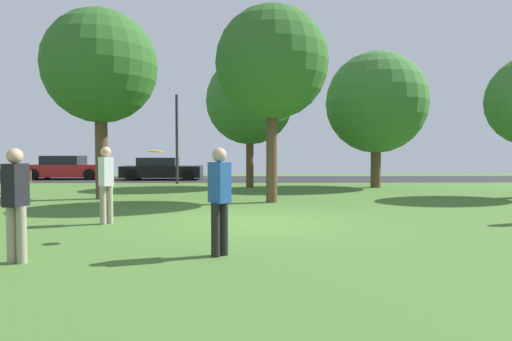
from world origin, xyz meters
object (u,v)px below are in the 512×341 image
at_px(oak_tree_right, 272,63).
at_px(birch_tree_lone, 250,101).
at_px(park_bench, 9,182).
at_px(street_lamp_post, 177,139).
at_px(parked_car_black, 161,169).
at_px(parked_car_red, 67,168).
at_px(oak_tree_center, 376,103).
at_px(oak_tree_left, 100,67).
at_px(person_catcher, 106,181).
at_px(person_thrower, 220,196).
at_px(frisbee_disc, 156,151).
at_px(person_walking, 16,200).

xyz_separation_m(oak_tree_right, birch_tree_lone, (-0.66, 6.04, -0.49)).
bearing_deg(park_bench, street_lamp_post, -139.08).
bearing_deg(parked_car_black, parked_car_red, 174.21).
distance_m(parked_car_red, parked_car_black, 5.74).
height_order(oak_tree_center, parked_car_black, oak_tree_center).
xyz_separation_m(oak_tree_right, oak_tree_left, (-5.81, 1.19, 0.09)).
distance_m(person_catcher, parked_car_black, 15.97).
bearing_deg(person_thrower, oak_tree_center, -67.10).
height_order(person_thrower, person_catcher, person_catcher).
bearing_deg(street_lamp_post, oak_tree_center, -14.67).
bearing_deg(person_thrower, oak_tree_left, -12.98).
height_order(oak_tree_left, person_thrower, oak_tree_left).
xyz_separation_m(oak_tree_left, frisbee_disc, (3.30, -7.02, -2.89)).
xyz_separation_m(birch_tree_lone, frisbee_disc, (-1.85, -11.87, -2.31)).
relative_size(person_thrower, street_lamp_post, 0.38).
distance_m(birch_tree_lone, person_catcher, 11.14).
relative_size(person_thrower, parked_car_red, 0.37).
xyz_separation_m(oak_tree_right, person_walking, (-4.16, -7.66, -3.51)).
height_order(birch_tree_lone, parked_car_red, birch_tree_lone).
relative_size(oak_tree_center, birch_tree_lone, 1.03).
distance_m(oak_tree_right, park_bench, 11.33).
xyz_separation_m(park_bench, street_lamp_post, (5.77, 5.00, 1.79)).
distance_m(frisbee_disc, parked_car_red, 20.22).
height_order(oak_tree_right, person_walking, oak_tree_right).
bearing_deg(person_catcher, parked_car_black, 145.18).
bearing_deg(parked_car_black, street_lamp_post, -66.96).
distance_m(birch_tree_lone, parked_car_black, 8.32).
relative_size(frisbee_disc, parked_car_black, 0.08).
bearing_deg(oak_tree_left, parked_car_red, 117.19).
height_order(oak_tree_center, street_lamp_post, oak_tree_center).
distance_m(oak_tree_left, street_lamp_post, 7.57).
height_order(person_thrower, street_lamp_post, street_lamp_post).
relative_size(oak_tree_center, parked_car_black, 1.34).
relative_size(oak_tree_right, parked_car_red, 1.37).
bearing_deg(park_bench, parked_car_red, -81.19).
bearing_deg(street_lamp_post, person_walking, -89.40).
height_order(oak_tree_center, person_catcher, oak_tree_center).
distance_m(oak_tree_right, street_lamp_post, 9.57).
height_order(parked_car_red, park_bench, parked_car_red).
bearing_deg(person_catcher, oak_tree_right, 95.18).
distance_m(person_thrower, street_lamp_post, 15.90).
xyz_separation_m(oak_tree_right, park_bench, (-10.10, 3.25, -3.97)).
distance_m(person_thrower, parked_car_red, 22.07).
bearing_deg(street_lamp_post, person_thrower, -78.70).
relative_size(frisbee_disc, street_lamp_post, 0.09).
bearing_deg(person_catcher, oak_tree_center, 96.46).
distance_m(oak_tree_right, oak_tree_center, 7.72).
height_order(birch_tree_lone, street_lamp_post, birch_tree_lone).
distance_m(person_walking, frisbee_disc, 2.57).
xyz_separation_m(person_thrower, parked_car_red, (-10.27, 19.54, -0.29)).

